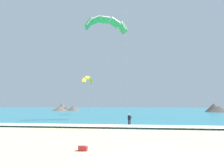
{
  "coord_description": "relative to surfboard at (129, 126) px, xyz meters",
  "views": [
    {
      "loc": [
        -1.2,
        -12.31,
        3.06
      ],
      "look_at": [
        -5.36,
        18.46,
        5.76
      ],
      "focal_mm": 35.35,
      "sensor_mm": 36.0,
      "label": 1
    }
  ],
  "objects": [
    {
      "name": "ground_plane",
      "position": [
        2.87,
        -17.23,
        -0.03
      ],
      "size": [
        200.0,
        200.0,
        0.0
      ],
      "primitive_type": "plane",
      "color": "#C6B78E"
    },
    {
      "name": "headland_left",
      "position": [
        -27.88,
        52.52,
        1.11
      ],
      "size": [
        10.38,
        9.11,
        3.12
      ],
      "color": "#56514C",
      "rests_on": "ground"
    },
    {
      "name": "cooler_box",
      "position": [
        -2.13,
        -15.43,
        0.18
      ],
      "size": [
        0.58,
        0.38,
        0.4
      ],
      "color": "red",
      "rests_on": "ground"
    },
    {
      "name": "sea",
      "position": [
        2.87,
        57.22,
        0.07
      ],
      "size": [
        200.0,
        120.0,
        0.2
      ],
      "primitive_type": "cube",
      "color": "teal",
      "rests_on": "ground"
    },
    {
      "name": "headland_right",
      "position": [
        25.37,
        45.19,
        1.26
      ],
      "size": [
        7.79,
        8.24,
        3.0
      ],
      "color": "#47423D",
      "rests_on": "ground"
    },
    {
      "name": "kite_distant",
      "position": [
        -11.87,
        25.44,
        9.2
      ],
      "size": [
        1.89,
        5.48,
        1.98
      ],
      "color": "yellow"
    },
    {
      "name": "kite_primary",
      "position": [
        -4.74,
        9.17,
        17.67
      ],
      "size": [
        7.99,
        10.84,
        17.76
      ],
      "color": "green"
    },
    {
      "name": "kitesurfer",
      "position": [
        0.01,
        0.02,
        0.91
      ],
      "size": [
        0.63,
        0.63,
        1.69
      ],
      "color": "black",
      "rests_on": "ground"
    },
    {
      "name": "surf_foam",
      "position": [
        2.87,
        -1.78,
        0.19
      ],
      "size": [
        200.0,
        3.07,
        0.04
      ],
      "primitive_type": "cube",
      "color": "white",
      "rests_on": "sea"
    },
    {
      "name": "surfboard",
      "position": [
        0.0,
        0.0,
        0.0
      ],
      "size": [
        0.86,
        1.47,
        0.09
      ],
      "color": "#239EC6",
      "rests_on": "ground"
    }
  ]
}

